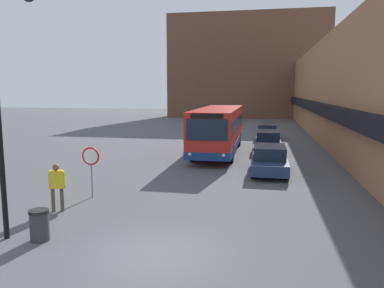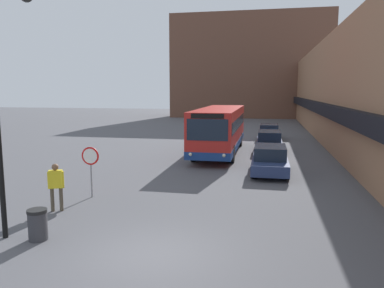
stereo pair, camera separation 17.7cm
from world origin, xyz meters
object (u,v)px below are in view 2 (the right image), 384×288
at_px(parked_car_front, 270,160).
at_px(pedestrian, 56,183).
at_px(parked_car_middle, 269,141).
at_px(trash_bin, 38,225).
at_px(parked_car_back, 269,132).
at_px(city_bus, 220,129).
at_px(stop_sign, 91,161).
at_px(street_lamp, 3,90).

xyz_separation_m(parked_car_front, pedestrian, (-7.84, -8.23, 0.35)).
xyz_separation_m(parked_car_middle, pedestrian, (-7.84, -15.75, 0.33)).
xyz_separation_m(parked_car_middle, trash_bin, (-6.91, -18.34, -0.28)).
bearing_deg(parked_car_back, parked_car_middle, -90.00).
xyz_separation_m(parked_car_back, trash_bin, (-6.91, -25.29, -0.23)).
distance_m(parked_car_front, trash_bin, 12.84).
xyz_separation_m(city_bus, trash_bin, (-3.39, -16.91, -1.29)).
distance_m(stop_sign, trash_bin, 4.70).
relative_size(parked_car_front, parked_car_middle, 0.94).
xyz_separation_m(parked_car_back, street_lamp, (-7.75, -25.33, 3.77)).
bearing_deg(parked_car_middle, city_bus, -157.77).
bearing_deg(pedestrian, parked_car_front, 23.98).
relative_size(parked_car_front, trash_bin, 4.78).
bearing_deg(parked_car_front, parked_car_middle, 90.00).
relative_size(parked_car_back, street_lamp, 0.57).
bearing_deg(parked_car_middle, street_lamp, -112.85).
bearing_deg(parked_car_front, pedestrian, -133.60).
distance_m(parked_car_back, street_lamp, 26.75).
xyz_separation_m(parked_car_back, stop_sign, (-7.40, -20.74, 0.85)).
bearing_deg(stop_sign, pedestrian, -102.42).
bearing_deg(parked_car_back, trash_bin, -105.28).
xyz_separation_m(street_lamp, pedestrian, (-0.09, 2.63, -3.39)).
relative_size(parked_car_middle, pedestrian, 2.68).
height_order(parked_car_middle, stop_sign, stop_sign).
distance_m(city_bus, parked_car_middle, 3.93).
relative_size(parked_car_back, trash_bin, 4.45).
height_order(city_bus, parked_car_front, city_bus).
height_order(parked_car_front, parked_car_middle, parked_car_middle).
bearing_deg(city_bus, parked_car_back, 67.23).
distance_m(parked_car_middle, street_lamp, 20.30).
relative_size(stop_sign, trash_bin, 2.27).
bearing_deg(trash_bin, street_lamp, -177.16).
relative_size(parked_car_back, pedestrian, 2.34).
bearing_deg(trash_bin, pedestrian, 109.71).
distance_m(parked_car_middle, stop_sign, 15.68).
bearing_deg(pedestrian, city_bus, 50.80).
height_order(street_lamp, trash_bin, street_lamp).
xyz_separation_m(stop_sign, pedestrian, (-0.43, -1.96, -0.47)).
xyz_separation_m(city_bus, stop_sign, (-3.89, -12.36, -0.21)).
bearing_deg(parked_car_back, city_bus, -112.77).
height_order(parked_car_back, stop_sign, stop_sign).
bearing_deg(city_bus, pedestrian, -106.78).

